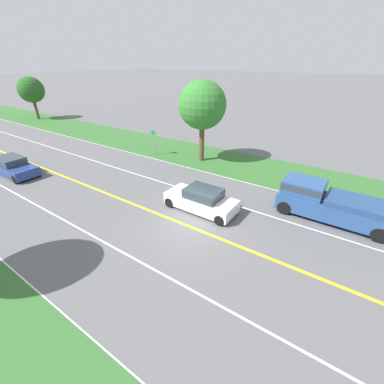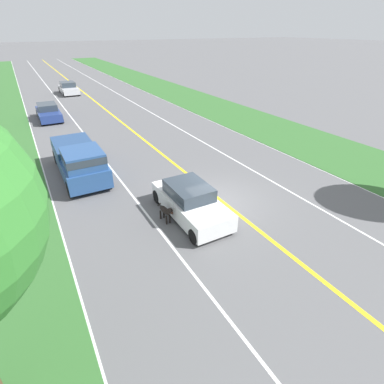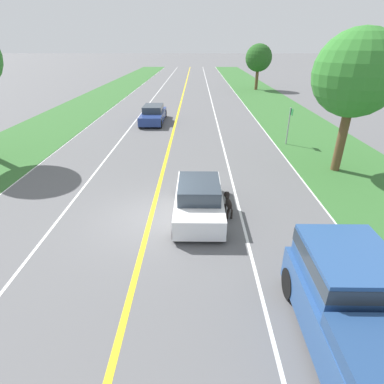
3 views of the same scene
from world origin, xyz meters
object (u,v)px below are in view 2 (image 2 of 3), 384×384
Objects in this scene: pickup_truck at (79,159)px; car_trailing_mid at (69,88)px; car_trailing_near at (48,112)px; dog at (166,211)px; ego_car at (190,202)px.

car_trailing_mid is (-3.44, -24.73, -0.35)m from pickup_truck.
pickup_truck is 1.31× the size of car_trailing_near.
pickup_truck is 13.36m from car_trailing_near.
car_trailing_near is (0.11, -13.35, -0.36)m from pickup_truck.
pickup_truck is at bearing -77.04° from dog.
dog is at bearing -1.57° from ego_car.
car_trailing_near is 1.02× the size of car_trailing_mid.
ego_car is 31.01m from car_trailing_mid.
ego_car is at bearing 89.74° from car_trailing_mid.
pickup_truck is 1.35× the size of car_trailing_mid.
ego_car is 19.92m from car_trailing_near.
car_trailing_mid is at bearing -90.26° from ego_car.
ego_car is 1.14m from dog.
car_trailing_mid reaches higher than car_trailing_near.
ego_car is 7.10m from pickup_truck.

